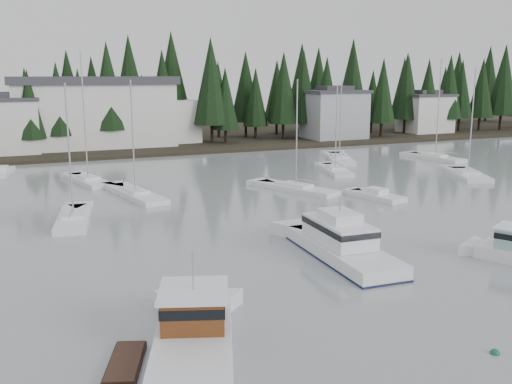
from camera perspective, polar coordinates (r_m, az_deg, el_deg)
far_shore_land at (r=109.61m, az=-14.13°, el=5.20°), size 240.00×54.00×1.00m
conifer_treeline at (r=98.83m, az=-13.10°, el=4.57°), size 200.00×22.00×20.00m
house_west at (r=89.94m, az=-23.84°, el=6.19°), size 9.54×7.42×8.75m
house_east_a at (r=103.50m, az=7.80°, el=7.80°), size 10.60×8.48×9.25m
house_east_b at (r=117.87m, az=16.60°, el=7.65°), size 9.54×7.42×8.25m
harbor_inn at (r=94.23m, az=-14.65°, el=7.70°), size 29.50×11.50×10.90m
lobster_boat_brown at (r=24.84m, az=-6.61°, el=-15.13°), size 6.98×10.37×4.87m
cabin_cruiser_center at (r=37.74m, az=8.52°, el=-5.44°), size 3.89×10.95×4.64m
sailboat_1 at (r=65.50m, az=-16.43°, el=0.98°), size 4.53×9.44×14.82m
sailboat_3 at (r=84.08m, az=17.48°, el=3.19°), size 3.78×9.28×14.46m
sailboat_6 at (r=70.43m, az=7.91°, el=2.05°), size 4.59×8.91×11.14m
sailboat_7 at (r=80.18m, az=8.33°, el=3.19°), size 6.87×11.22×11.38m
sailboat_8 at (r=58.68m, az=4.01°, el=0.20°), size 6.08×9.90×11.83m
sailboat_9 at (r=48.62m, az=-17.75°, el=-2.76°), size 3.93×9.13×11.63m
sailboat_10 at (r=71.05m, az=20.41°, el=1.51°), size 6.38×9.20×12.93m
sailboat_11 at (r=57.05m, az=-11.97°, el=-0.37°), size 4.46×10.81×11.78m
runabout_1 at (r=56.04m, az=11.91°, el=-0.51°), size 3.54×6.17×1.42m
runabout_3 at (r=74.36m, az=-24.14°, el=1.69°), size 3.16×5.92×1.42m
mooring_buoy_green at (r=27.34m, az=22.77°, el=-14.68°), size 0.43×0.43×0.43m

